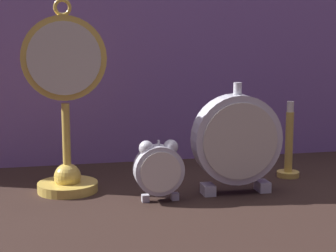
{
  "coord_description": "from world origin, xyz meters",
  "views": [
    {
      "loc": [
        -0.21,
        -0.84,
        0.27
      ],
      "look_at": [
        0.0,
        0.08,
        0.12
      ],
      "focal_mm": 60.0,
      "sensor_mm": 36.0,
      "label": 1
    }
  ],
  "objects_px": {
    "pocket_watch_on_stand": "(65,109)",
    "alarm_clock_twin_bell": "(159,168)",
    "brass_candlestick": "(289,152)",
    "mantel_clock_silver": "(237,140)"
  },
  "relations": [
    {
      "from": "mantel_clock_silver",
      "to": "brass_candlestick",
      "type": "height_order",
      "value": "mantel_clock_silver"
    },
    {
      "from": "pocket_watch_on_stand",
      "to": "brass_candlestick",
      "type": "relative_size",
      "value": 2.26
    },
    {
      "from": "alarm_clock_twin_bell",
      "to": "brass_candlestick",
      "type": "relative_size",
      "value": 0.7
    },
    {
      "from": "mantel_clock_silver",
      "to": "brass_candlestick",
      "type": "relative_size",
      "value": 1.31
    },
    {
      "from": "brass_candlestick",
      "to": "mantel_clock_silver",
      "type": "bearing_deg",
      "value": -147.98
    },
    {
      "from": "brass_candlestick",
      "to": "alarm_clock_twin_bell",
      "type": "bearing_deg",
      "value": -159.61
    },
    {
      "from": "pocket_watch_on_stand",
      "to": "mantel_clock_silver",
      "type": "bearing_deg",
      "value": -14.57
    },
    {
      "from": "pocket_watch_on_stand",
      "to": "mantel_clock_silver",
      "type": "relative_size",
      "value": 1.73
    },
    {
      "from": "mantel_clock_silver",
      "to": "pocket_watch_on_stand",
      "type": "bearing_deg",
      "value": 165.43
    },
    {
      "from": "pocket_watch_on_stand",
      "to": "alarm_clock_twin_bell",
      "type": "xyz_separation_m",
      "value": [
        0.14,
        -0.09,
        -0.09
      ]
    }
  ]
}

